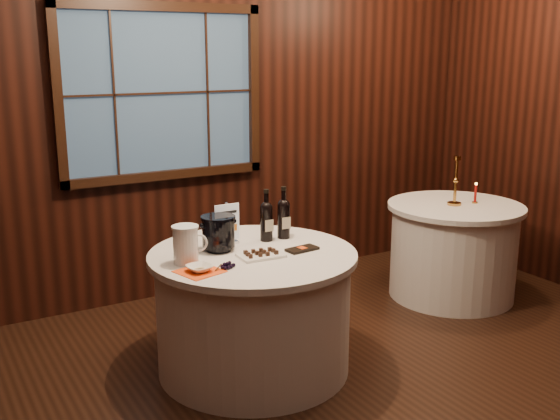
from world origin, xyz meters
TOP-DOWN VIEW (x-y plane):
  - back_wall at (0.00, 2.48)m, footprint 6.00×0.10m
  - main_table at (0.00, 1.00)m, footprint 1.28×1.28m
  - side_table at (2.00, 1.30)m, footprint 1.08×1.08m
  - sign_stand at (-0.06, 1.24)m, footprint 0.17×0.08m
  - port_bottle_left at (0.20, 1.18)m, footprint 0.08×0.08m
  - port_bottle_right at (0.32, 1.17)m, footprint 0.08×0.09m
  - ice_bucket at (-0.16, 1.14)m, footprint 0.21×0.21m
  - chocolate_plate at (0.00, 0.90)m, footprint 0.28×0.19m
  - chocolate_box at (0.28, 0.88)m, footprint 0.21×0.12m
  - grape_bunch at (-0.26, 0.80)m, footprint 0.15×0.07m
  - glass_pitcher at (-0.43, 1.01)m, footprint 0.21×0.16m
  - orange_napkin at (-0.43, 0.83)m, footprint 0.27×0.27m
  - cracker_bowl at (-0.43, 0.83)m, footprint 0.16×0.16m
  - brass_candlestick at (1.97, 1.29)m, footprint 0.11×0.11m
  - red_candle at (2.16, 1.26)m, footprint 0.05×0.05m

SIDE VIEW (x-z plane):
  - main_table at x=0.00m, z-range 0.00..0.77m
  - side_table at x=2.00m, z-range 0.00..0.77m
  - orange_napkin at x=-0.43m, z-range 0.77..0.77m
  - chocolate_box at x=0.28m, z-range 0.77..0.79m
  - chocolate_plate at x=0.00m, z-range 0.77..0.80m
  - grape_bunch at x=-0.26m, z-range 0.77..0.80m
  - cracker_bowl at x=-0.43m, z-range 0.77..0.81m
  - red_candle at x=2.16m, z-range 0.75..0.92m
  - sign_stand at x=-0.06m, z-range 0.73..1.00m
  - glass_pitcher at x=-0.43m, z-range 0.77..1.00m
  - ice_bucket at x=-0.16m, z-range 0.78..0.99m
  - brass_candlestick at x=1.97m, z-range 0.72..1.11m
  - port_bottle_left at x=0.20m, z-range 0.75..1.09m
  - port_bottle_right at x=0.32m, z-range 0.75..1.09m
  - back_wall at x=0.00m, z-range 0.04..3.04m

